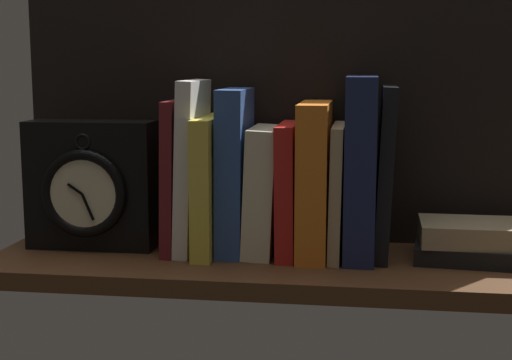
{
  "coord_description": "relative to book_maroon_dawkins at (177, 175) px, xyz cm",
  "views": [
    {
      "loc": [
        11.3,
        -102.35,
        27.32
      ],
      "look_at": [
        -3.96,
        3.05,
        10.53
      ],
      "focal_mm": 52.95,
      "sensor_mm": 36.0,
      "label": 1
    }
  ],
  "objects": [
    {
      "name": "ground_plane",
      "position": [
        15.53,
        -3.05,
        -12.18
      ],
      "size": [
        81.96,
        25.23,
        2.5
      ],
      "primitive_type": "cube",
      "color": "#4C2D19"
    },
    {
      "name": "book_blue_modern",
      "position": [
        8.51,
        0.0,
        0.82
      ],
      "size": [
        3.86,
        12.75,
        23.52
      ],
      "primitive_type": "cube",
      "rotation": [
        0.0,
        0.01,
        0.0
      ],
      "color": "#2D4C8E",
      "rests_on": "ground_plane"
    },
    {
      "name": "book_orange_pandolfini",
      "position": [
        19.93,
        0.0,
        -0.1
      ],
      "size": [
        4.27,
        15.69,
        21.68
      ],
      "primitive_type": "cube",
      "rotation": [
        0.0,
        -0.0,
        0.0
      ],
      "color": "orange",
      "rests_on": "ground_plane"
    },
    {
      "name": "book_white_catcher",
      "position": [
        2.26,
        0.0,
        1.41
      ],
      "size": [
        3.08,
        13.51,
        24.74
      ],
      "primitive_type": "cube",
      "rotation": [
        0.0,
        0.04,
        0.0
      ],
      "color": "silver",
      "rests_on": "ground_plane"
    },
    {
      "name": "book_maroon_dawkins",
      "position": [
        0.0,
        0.0,
        0.0
      ],
      "size": [
        2.21,
        13.45,
        21.89
      ],
      "primitive_type": "cube",
      "rotation": [
        0.0,
        0.02,
        0.0
      ],
      "color": "maroon",
      "rests_on": "ground_plane"
    },
    {
      "name": "book_tan_shortstories",
      "position": [
        23.13,
        0.0,
        -1.64
      ],
      "size": [
        1.89,
        14.39,
        18.59
      ],
      "primitive_type": "cube",
      "rotation": [
        0.0,
        0.01,
        0.0
      ],
      "color": "tan",
      "rests_on": "ground_plane"
    },
    {
      "name": "book_red_requiem",
      "position": [
        16.27,
        0.0,
        -1.6
      ],
      "size": [
        2.78,
        14.25,
        18.69
      ],
      "primitive_type": "cube",
      "rotation": [
        0.0,
        -0.01,
        0.0
      ],
      "color": "red",
      "rests_on": "ground_plane"
    },
    {
      "name": "back_panel",
      "position": [
        15.53,
        8.96,
        8.91
      ],
      "size": [
        81.96,
        1.2,
        39.68
      ],
      "primitive_type": "cube",
      "color": "black",
      "rests_on": "ground_plane"
    },
    {
      "name": "book_stack_side",
      "position": [
        43.28,
        -0.49,
        -8.29
      ],
      "size": [
        18.84,
        12.86,
        5.44
      ],
      "color": "black",
      "rests_on": "ground_plane"
    },
    {
      "name": "book_yellow_seinlanguage",
      "position": [
        5.01,
        0.0,
        -1.16
      ],
      "size": [
        2.81,
        16.73,
        19.54
      ],
      "primitive_type": "cube",
      "rotation": [
        0.0,
        0.0,
        0.0
      ],
      "color": "gold",
      "rests_on": "ground_plane"
    },
    {
      "name": "book_cream_twain",
      "position": [
        12.66,
        0.0,
        -1.89
      ],
      "size": [
        4.84,
        12.81,
        18.23
      ],
      "primitive_type": "cube",
      "rotation": [
        0.0,
        0.04,
        0.0
      ],
      "color": "beige",
      "rests_on": "ground_plane"
    },
    {
      "name": "book_black_skeptic",
      "position": [
        29.72,
        -0.0,
        1.06
      ],
      "size": [
        2.78,
        12.28,
        24.04
      ],
      "primitive_type": "cube",
      "rotation": [
        0.0,
        0.03,
        0.0
      ],
      "color": "black",
      "rests_on": "ground_plane"
    },
    {
      "name": "framed_clock",
      "position": [
        -12.75,
        -0.88,
        -1.64
      ],
      "size": [
        18.75,
        7.62,
        18.75
      ],
      "color": "black",
      "rests_on": "ground_plane"
    },
    {
      "name": "book_navy_bierce",
      "position": [
        26.35,
        0.0,
        1.73
      ],
      "size": [
        4.29,
        15.21,
        25.34
      ],
      "primitive_type": "cube",
      "rotation": [
        0.0,
        -0.0,
        0.0
      ],
      "color": "#192147",
      "rests_on": "ground_plane"
    }
  ]
}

